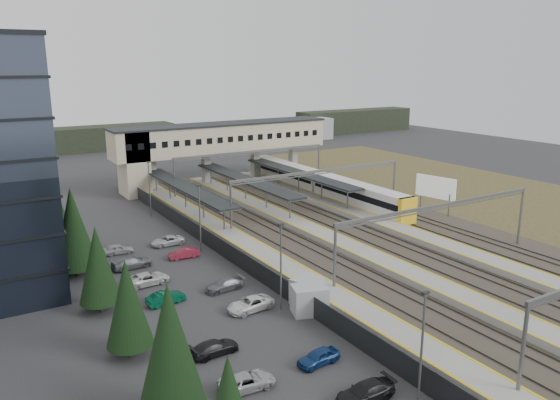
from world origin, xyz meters
TOP-DOWN VIEW (x-y plane):
  - ground at (0.00, 0.00)m, footprint 220.00×220.00m
  - conifer_row at (-22.00, -3.86)m, footprint 4.42×49.82m
  - car_park at (-13.62, -7.23)m, footprint 10.54×44.37m
  - lampposts at (-8.00, 1.25)m, footprint 0.50×53.25m
  - fence at (-6.50, 5.00)m, footprint 0.08×90.00m
  - relay_cabin_near at (-6.26, -10.01)m, footprint 3.56×3.04m
  - relay_cabin_far at (-5.20, -7.99)m, footprint 3.12×2.84m
  - rail_corridor at (9.34, 5.00)m, footprint 34.00×90.00m
  - canopies at (7.00, 27.00)m, footprint 23.10×30.00m
  - footbridge at (7.70, 42.00)m, footprint 40.40×6.40m
  - gantries at (12.00, 3.00)m, footprint 28.40×62.28m
  - train at (20.00, 24.76)m, footprint 2.94×40.91m
  - billboard at (28.24, 7.66)m, footprint 1.56×6.35m
  - scrub_east at (45.00, 5.00)m, footprint 34.00×120.00m
  - treeline_far at (23.81, 92.28)m, footprint 170.00×19.00m

SIDE VIEW (x-z plane):
  - ground at x=0.00m, z-range 0.00..0.00m
  - scrub_east at x=45.00m, z-range 0.00..0.06m
  - rail_corridor at x=9.34m, z-range -0.17..0.75m
  - car_park at x=-13.62m, z-range -0.05..1.24m
  - fence at x=-6.50m, z-range 0.00..2.00m
  - relay_cabin_far at x=-5.20m, z-range 0.00..2.37m
  - relay_cabin_near at x=-6.26m, z-range 0.00..2.52m
  - train at x=20.00m, z-range 0.25..3.96m
  - treeline_far at x=23.81m, z-range -0.55..6.45m
  - billboard at x=28.24m, z-range 0.99..6.58m
  - canopies at x=7.00m, z-range 2.28..5.56m
  - lampposts at x=-8.00m, z-range 0.30..8.37m
  - conifer_row at x=-22.00m, z-range 0.09..9.59m
  - gantries at x=12.00m, z-range 2.41..9.58m
  - footbridge at x=7.70m, z-range 2.33..13.53m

